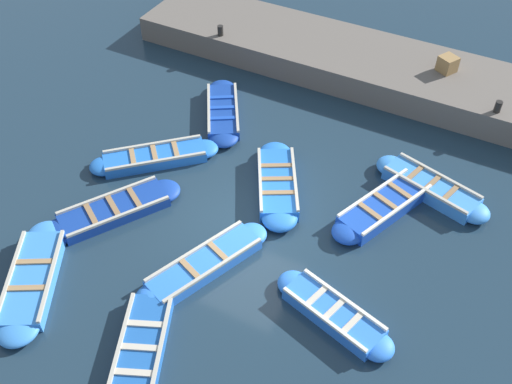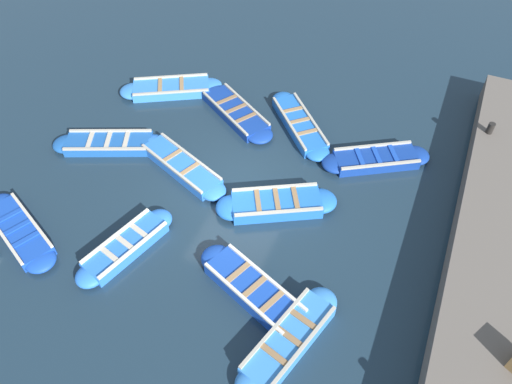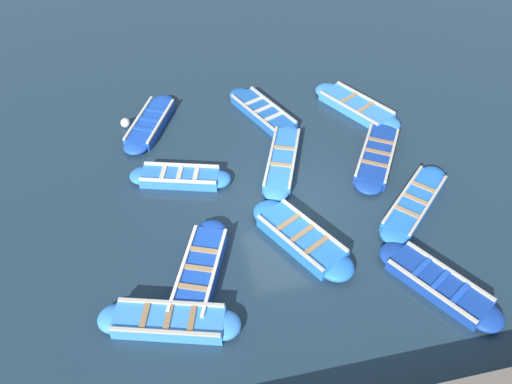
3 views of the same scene
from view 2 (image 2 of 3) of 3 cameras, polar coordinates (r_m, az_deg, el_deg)
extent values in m
plane|color=#1C303F|center=(14.82, -2.87, 0.03)|extent=(120.00, 120.00, 0.00)
cube|color=#1947B7|center=(15.12, -25.44, -4.07)|extent=(2.69, 1.89, 0.30)
ellipsoid|color=#1947B7|center=(16.04, -27.19, -1.31)|extent=(1.12, 1.11, 0.30)
ellipsoid|color=#1947B7|center=(14.26, -23.45, -7.16)|extent=(1.12, 1.11, 0.30)
cube|color=beige|center=(14.98, -27.02, -4.41)|extent=(2.30, 1.13, 0.07)
cube|color=beige|center=(15.02, -24.31, -2.86)|extent=(2.30, 1.13, 0.07)
cube|color=#1947B7|center=(15.39, -26.42, -2.46)|extent=(0.46, 0.77, 0.04)
cube|color=#1947B7|center=(15.00, -25.64, -3.67)|extent=(0.46, 0.77, 0.04)
cube|color=#1947B7|center=(14.63, -24.83, -4.94)|extent=(0.46, 0.77, 0.04)
cube|color=#1947B7|center=(12.56, -0.18, -11.27)|extent=(2.89, 1.85, 0.37)
ellipsoid|color=#1947B7|center=(13.13, -4.45, -7.59)|extent=(1.11, 1.09, 0.37)
ellipsoid|color=#1947B7|center=(12.13, 4.58, -15.18)|extent=(1.11, 1.09, 0.37)
cube|color=silver|center=(12.23, -1.58, -11.91)|extent=(2.53, 1.07, 0.07)
cube|color=silver|center=(12.53, 1.17, -9.61)|extent=(2.53, 1.07, 0.07)
cube|color=#9E7A51|center=(12.62, -2.08, -9.18)|extent=(0.42, 0.79, 0.04)
cube|color=#9E7A51|center=(12.39, -0.18, -10.78)|extent=(0.42, 0.79, 0.04)
cube|color=#9E7A51|center=(12.18, 1.81, -12.44)|extent=(0.42, 0.79, 0.04)
cube|color=#3884E0|center=(18.60, -9.64, 11.57)|extent=(2.86, 2.23, 0.31)
ellipsoid|color=#3884E0|center=(18.75, -13.83, 11.13)|extent=(1.31, 1.30, 0.31)
ellipsoid|color=#3884E0|center=(18.55, -5.39, 11.95)|extent=(1.31, 1.30, 0.31)
cube|color=#B2AD9E|center=(18.11, -9.72, 11.18)|extent=(2.35, 1.38, 0.07)
cube|color=#B2AD9E|center=(18.88, -9.71, 12.87)|extent=(2.35, 1.38, 0.07)
cube|color=#9E7A51|center=(18.53, -10.91, 11.88)|extent=(0.57, 0.85, 0.04)
cube|color=#9E7A51|center=(18.47, -8.50, 12.12)|extent=(0.57, 0.85, 0.04)
cube|color=navy|center=(17.31, -2.33, 9.08)|extent=(2.89, 2.30, 0.29)
ellipsoid|color=navy|center=(18.26, -4.78, 11.32)|extent=(1.25, 1.24, 0.29)
ellipsoid|color=navy|center=(16.41, 0.36, 6.58)|extent=(1.25, 1.24, 0.29)
cube|color=#B2AD9E|center=(17.02, -3.61, 9.01)|extent=(2.37, 1.52, 0.07)
cube|color=#B2AD9E|center=(17.38, -1.10, 10.07)|extent=(2.37, 1.52, 0.07)
cube|color=olive|center=(17.61, -3.42, 10.48)|extent=(0.57, 0.80, 0.04)
cube|color=olive|center=(17.20, -2.34, 9.51)|extent=(0.57, 0.80, 0.04)
cube|color=olive|center=(16.81, -1.22, 8.48)|extent=(0.57, 0.80, 0.04)
cube|color=#3884E0|center=(11.97, 3.76, -16.59)|extent=(1.54, 2.73, 0.37)
ellipsoid|color=#3884E0|center=(11.55, -0.39, -21.12)|extent=(0.98, 1.00, 0.37)
ellipsoid|color=#3884E0|center=(12.51, 7.42, -12.34)|extent=(0.98, 1.00, 0.37)
cube|color=#B2AD9E|center=(11.69, 5.40, -17.18)|extent=(0.78, 2.47, 0.07)
cube|color=#B2AD9E|center=(11.87, 2.27, -15.09)|extent=(0.78, 2.47, 0.07)
cube|color=olive|center=(11.59, 2.09, -18.08)|extent=(0.76, 0.34, 0.04)
cube|color=olive|center=(11.79, 3.81, -16.16)|extent=(0.76, 0.34, 0.04)
cube|color=olive|center=(12.01, 5.44, -14.30)|extent=(0.76, 0.34, 0.04)
cube|color=navy|center=(15.98, 13.54, 3.63)|extent=(2.66, 2.13, 0.31)
ellipsoid|color=navy|center=(15.60, 9.14, 3.23)|extent=(1.21, 1.20, 0.31)
ellipsoid|color=navy|center=(16.44, 17.71, 4.00)|extent=(1.21, 1.20, 0.31)
cube|color=#B2AD9E|center=(15.57, 14.12, 3.04)|extent=(2.17, 1.37, 0.07)
cube|color=#B2AD9E|center=(16.14, 13.21, 5.17)|extent=(2.17, 1.37, 0.07)
cube|color=#1947B7|center=(15.69, 11.79, 3.92)|extent=(0.55, 0.78, 0.04)
cube|color=#1947B7|center=(15.86, 13.65, 4.08)|extent=(0.55, 0.78, 0.04)
cube|color=#1947B7|center=(16.05, 15.46, 4.24)|extent=(0.55, 0.78, 0.04)
cube|color=blue|center=(13.78, -14.64, -6.05)|extent=(1.43, 2.50, 0.32)
ellipsoid|color=blue|center=(13.50, -18.44, -9.08)|extent=(0.92, 0.93, 0.32)
ellipsoid|color=blue|center=(14.16, -11.06, -3.14)|extent=(0.92, 0.93, 0.32)
cube|color=silver|center=(13.43, -13.82, -6.37)|extent=(0.72, 2.25, 0.07)
cube|color=silver|center=(13.83, -15.75, -4.77)|extent=(0.72, 2.25, 0.07)
cube|color=beige|center=(13.51, -16.39, -6.88)|extent=(0.71, 0.33, 0.04)
cube|color=beige|center=(13.64, -14.79, -5.60)|extent=(0.71, 0.33, 0.04)
cube|color=beige|center=(13.79, -13.22, -4.34)|extent=(0.71, 0.33, 0.04)
cube|color=blue|center=(15.51, -8.52, 2.96)|extent=(3.02, 1.86, 0.29)
ellipsoid|color=blue|center=(16.43, -11.74, 5.47)|extent=(1.02, 1.01, 0.29)
ellipsoid|color=blue|center=(14.68, -4.94, 0.13)|extent=(1.02, 1.01, 0.29)
cube|color=#B2AD9E|center=(15.24, -9.70, 2.73)|extent=(2.69, 1.13, 0.07)
cube|color=#B2AD9E|center=(15.54, -7.52, 4.14)|extent=(2.69, 1.13, 0.07)
cube|color=#9E7A51|center=(15.65, -9.55, 4.14)|extent=(0.40, 0.74, 0.04)
cube|color=#9E7A51|center=(15.15, -7.61, 2.63)|extent=(0.40, 0.74, 0.04)
cube|color=blue|center=(16.85, 4.99, 7.70)|extent=(2.58, 2.69, 0.30)
ellipsoid|color=blue|center=(17.87, 3.17, 10.51)|extent=(1.13, 1.13, 0.30)
ellipsoid|color=blue|center=(15.90, 7.00, 4.52)|extent=(1.13, 1.13, 0.30)
cube|color=#B2AD9E|center=(16.61, 3.78, 7.90)|extent=(1.98, 2.12, 0.07)
cube|color=#B2AD9E|center=(16.87, 6.26, 8.44)|extent=(1.98, 2.12, 0.07)
cube|color=#9E7A51|center=(17.17, 4.22, 9.37)|extent=(0.65, 0.62, 0.04)
cube|color=#9E7A51|center=(16.74, 5.02, 8.14)|extent=(0.65, 0.62, 0.04)
cube|color=#9E7A51|center=(16.33, 5.86, 6.84)|extent=(0.65, 0.62, 0.04)
cube|color=#1E59AD|center=(16.76, -16.44, 5.31)|extent=(2.86, 1.95, 0.29)
ellipsoid|color=#1E59AD|center=(17.18, -20.80, 5.16)|extent=(1.17, 1.15, 0.29)
ellipsoid|color=#1E59AD|center=(16.43, -11.87, 5.44)|extent=(1.17, 1.15, 0.29)
cube|color=#B2AD9E|center=(16.34, -16.85, 4.74)|extent=(2.47, 1.14, 0.07)
cube|color=#B2AD9E|center=(16.96, -16.29, 6.74)|extent=(2.47, 1.14, 0.07)
cube|color=beige|center=(16.82, -18.45, 5.66)|extent=(0.46, 0.82, 0.04)
cube|color=beige|center=(16.65, -16.55, 5.72)|extent=(0.46, 0.82, 0.04)
cube|color=beige|center=(16.50, -14.62, 5.79)|extent=(0.46, 0.82, 0.04)
cube|color=blue|center=(14.25, 2.36, -1.41)|extent=(2.70, 2.11, 0.37)
ellipsoid|color=blue|center=(14.17, -2.71, -1.80)|extent=(1.29, 1.28, 0.37)
ellipsoid|color=blue|center=(14.44, 7.34, -1.02)|extent=(1.29, 1.28, 0.37)
cube|color=#B2AD9E|center=(13.78, 2.64, -2.28)|extent=(2.20, 1.27, 0.07)
cube|color=#B2AD9E|center=(14.39, 2.15, 0.56)|extent=(2.20, 1.27, 0.07)
cube|color=olive|center=(14.05, 0.22, -1.04)|extent=(0.56, 0.85, 0.04)
cube|color=olive|center=(14.09, 2.39, -0.87)|extent=(0.56, 0.85, 0.04)
cube|color=olive|center=(14.16, 4.54, -0.70)|extent=(0.56, 0.85, 0.04)
cylinder|color=black|center=(16.87, 25.23, 6.62)|extent=(0.20, 0.20, 0.35)
camera|label=1|loc=(14.31, -63.04, 28.86)|focal=42.00mm
camera|label=3|loc=(7.66, 70.63, 16.23)|focal=35.00mm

